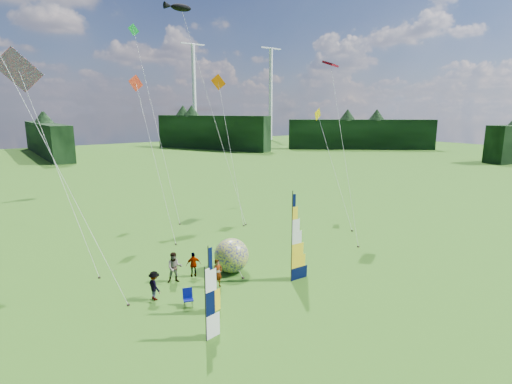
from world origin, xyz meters
TOP-DOWN VIEW (x-y plane):
  - ground at (0.00, 0.00)m, footprint 220.00×220.00m
  - treeline_ring at (0.00, 0.00)m, footprint 210.00×210.00m
  - turbine_left at (70.00, 95.00)m, footprint 8.00×1.20m
  - turbine_right at (45.00, 102.00)m, footprint 8.00×1.20m
  - feather_banner_main at (0.61, 2.59)m, footprint 1.45×0.11m
  - side_banner_left at (-5.37, 1.93)m, footprint 0.98×0.35m
  - side_banner_far at (-6.64, -0.05)m, footprint 1.01×0.29m
  - bol_inflatable at (-1.54, 5.94)m, footprint 2.23×2.23m
  - spectator_a at (-3.39, 4.51)m, footprint 0.68×0.51m
  - spectator_b at (-5.16, 6.59)m, footprint 1.01×0.75m
  - spectator_c at (-6.99, 5.14)m, footprint 0.48×1.08m
  - spectator_d at (-3.84, 6.70)m, footprint 0.99×0.61m
  - camp_chair at (-5.88, 3.32)m, footprint 0.71×0.71m
  - kite_whale at (5.34, 20.47)m, footprint 7.17×15.76m
  - kite_rainbow_delta at (-9.91, 13.47)m, footprint 10.75×13.85m
  - kite_parafoil at (10.34, 7.66)m, footprint 10.25×12.51m
  - small_kite_red at (-2.30, 16.22)m, footprint 4.67×9.35m
  - small_kite_orange at (5.98, 18.05)m, footprint 6.40×11.35m
  - small_kite_yellow at (13.03, 11.22)m, footprint 8.26×11.14m
  - small_kite_pink at (-10.88, 9.22)m, footprint 7.86×10.64m
  - small_kite_green at (0.69, 23.36)m, footprint 3.69×13.31m

SIDE VIEW (x-z plane):
  - ground at x=0.00m, z-range 0.00..0.00m
  - camp_chair at x=-5.88m, z-range 0.00..0.97m
  - spectator_d at x=-3.84m, z-range 0.00..1.57m
  - spectator_c at x=-6.99m, z-range 0.00..1.63m
  - spectator_a at x=-3.39m, z-range 0.00..1.70m
  - spectator_b at x=-5.16m, z-range 0.00..1.88m
  - bol_inflatable at x=-1.54m, z-range 0.00..2.21m
  - side_banner_far at x=-6.64m, z-range 0.00..3.42m
  - side_banner_left at x=-5.37m, z-range 0.00..3.55m
  - feather_banner_main at x=0.61m, z-range 0.00..5.41m
  - treeline_ring at x=0.00m, z-range 0.00..8.00m
  - small_kite_yellow at x=13.03m, z-range 0.00..10.83m
  - small_kite_red at x=-2.30m, z-range 0.00..13.57m
  - small_kite_orange at x=5.98m, z-range 0.00..14.34m
  - kite_rainbow_delta at x=-9.91m, z-range 0.00..15.26m
  - kite_parafoil at x=10.34m, z-range 0.00..16.12m
  - small_kite_pink at x=-10.88m, z-range 0.00..17.27m
  - small_kite_green at x=0.69m, z-range 0.00..19.41m
  - kite_whale at x=5.34m, z-range 0.00..22.20m
  - turbine_left at x=70.00m, z-range 0.00..30.00m
  - turbine_right at x=45.00m, z-range 0.00..30.00m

